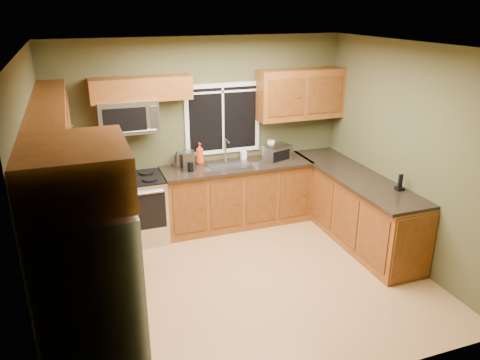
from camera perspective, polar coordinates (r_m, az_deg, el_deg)
floor at (r=5.73m, az=0.72°, el=-12.08°), size 4.20×4.20×0.00m
ceiling at (r=4.83m, az=0.87°, el=15.95°), size 4.20×4.20×0.00m
back_wall at (r=6.76m, az=-4.56°, el=5.63°), size 4.20×0.00×4.20m
front_wall at (r=3.64m, az=10.83°, el=-8.43°), size 4.20×0.00×4.20m
left_wall at (r=4.85m, az=-23.14°, el=-2.18°), size 0.00×3.60×3.60m
right_wall at (r=6.14m, az=19.50°, el=2.93°), size 0.00×3.60×3.60m
window at (r=6.78m, az=-2.11°, el=7.48°), size 1.12×0.03×1.02m
base_cabinets_left at (r=5.65m, az=-18.63°, el=-8.49°), size 0.60×2.65×0.90m
countertop_left at (r=5.44m, az=-18.93°, el=-4.12°), size 0.65×2.65×0.04m
base_cabinets_back at (r=6.90m, az=-0.36°, el=-1.90°), size 2.17×0.60×0.90m
countertop_back at (r=6.71m, az=-0.30°, el=1.73°), size 2.17×0.65×0.04m
base_cabinets_peninsula at (r=6.69m, az=13.72°, el=-3.28°), size 0.60×2.52×0.90m
countertop_peninsula at (r=6.51m, az=13.84°, el=0.50°), size 0.65×2.50×0.04m
upper_cabinets_left at (r=5.14m, az=-21.91°, el=5.24°), size 0.33×2.65×0.72m
upper_cabinets_back_left at (r=6.29m, az=-11.97°, el=10.83°), size 1.30×0.33×0.30m
upper_cabinets_back_right at (r=7.01m, az=7.38°, el=10.34°), size 1.30×0.33×0.72m
upper_cabinet_over_fridge at (r=3.38m, az=-19.51°, el=1.04°), size 0.72×0.90×0.38m
refrigerator at (r=3.89m, az=-17.47°, el=-14.82°), size 0.74×0.90×1.80m
range at (r=6.56m, az=-12.45°, el=-3.46°), size 0.76×0.69×0.94m
microwave at (r=6.30m, az=-13.51°, el=7.56°), size 0.76×0.41×0.42m
sink at (r=6.68m, az=-1.28°, el=1.93°), size 0.60×0.42×0.36m
toaster_oven at (r=6.87m, az=4.61°, el=3.30°), size 0.43×0.39×0.23m
coffee_maker at (r=6.48m, az=-6.21°, el=2.27°), size 0.20×0.24×0.27m
kettle at (r=6.62m, az=-7.53°, el=2.49°), size 0.18×0.18×0.25m
paper_towel_roll at (r=7.01m, az=3.78°, el=3.82°), size 0.14×0.14×0.29m
soap_bottle_a at (r=6.72m, az=-4.93°, el=3.26°), size 0.13×0.13×0.31m
soap_bottle_b at (r=6.93m, az=0.44°, el=3.29°), size 0.08×0.08×0.17m
cordless_phone at (r=6.09m, az=18.91°, el=-0.61°), size 0.10×0.10×0.20m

